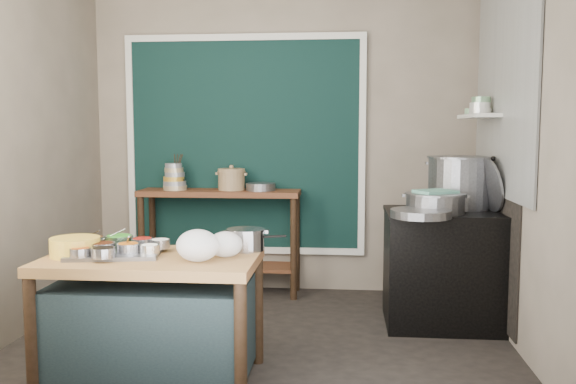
# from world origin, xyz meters

# --- Properties ---
(floor) EXTENTS (3.50, 3.00, 0.02)m
(floor) POSITION_xyz_m (0.00, 0.00, -0.01)
(floor) COLOR black
(floor) RESTS_ON ground
(back_wall) EXTENTS (3.50, 0.02, 2.80)m
(back_wall) POSITION_xyz_m (0.00, 1.51, 1.40)
(back_wall) COLOR gray
(back_wall) RESTS_ON floor
(left_wall) EXTENTS (0.02, 3.00, 2.80)m
(left_wall) POSITION_xyz_m (-1.76, 0.00, 1.40)
(left_wall) COLOR gray
(left_wall) RESTS_ON floor
(right_wall) EXTENTS (0.02, 3.00, 2.80)m
(right_wall) POSITION_xyz_m (1.76, 0.00, 1.40)
(right_wall) COLOR gray
(right_wall) RESTS_ON floor
(curtain_panel) EXTENTS (2.10, 0.02, 1.90)m
(curtain_panel) POSITION_xyz_m (-0.35, 1.47, 1.35)
(curtain_panel) COLOR black
(curtain_panel) RESTS_ON back_wall
(curtain_frame) EXTENTS (2.22, 0.03, 2.02)m
(curtain_frame) POSITION_xyz_m (-0.35, 1.46, 1.35)
(curtain_frame) COLOR beige
(curtain_frame) RESTS_ON back_wall
(tile_panel) EXTENTS (0.02, 1.70, 1.70)m
(tile_panel) POSITION_xyz_m (1.74, 0.55, 1.85)
(tile_panel) COLOR #B2B2AA
(tile_panel) RESTS_ON right_wall
(soot_patch) EXTENTS (0.01, 1.30, 1.30)m
(soot_patch) POSITION_xyz_m (1.74, 0.65, 0.70)
(soot_patch) COLOR black
(soot_patch) RESTS_ON right_wall
(wall_shelf) EXTENTS (0.22, 0.70, 0.03)m
(wall_shelf) POSITION_xyz_m (1.63, 0.85, 1.60)
(wall_shelf) COLOR beige
(wall_shelf) RESTS_ON right_wall
(prep_table) EXTENTS (1.25, 0.72, 0.75)m
(prep_table) POSITION_xyz_m (-0.55, -0.68, 0.38)
(prep_table) COLOR olive
(prep_table) RESTS_ON floor
(back_counter) EXTENTS (1.45, 0.40, 0.95)m
(back_counter) POSITION_xyz_m (-0.55, 1.28, 0.47)
(back_counter) COLOR #542A18
(back_counter) RESTS_ON floor
(stove_block) EXTENTS (0.90, 0.68, 0.85)m
(stove_block) POSITION_xyz_m (1.35, 0.55, 0.42)
(stove_block) COLOR black
(stove_block) RESTS_ON floor
(stove_top) EXTENTS (0.92, 0.69, 0.03)m
(stove_top) POSITION_xyz_m (1.35, 0.55, 0.86)
(stove_top) COLOR black
(stove_top) RESTS_ON stove_block
(condiment_tray) EXTENTS (0.58, 0.46, 0.02)m
(condiment_tray) POSITION_xyz_m (-0.78, -0.67, 0.76)
(condiment_tray) COLOR gray
(condiment_tray) RESTS_ON prep_table
(condiment_bowls) EXTENTS (0.57, 0.48, 0.07)m
(condiment_bowls) POSITION_xyz_m (-0.80, -0.65, 0.80)
(condiment_bowls) COLOR gray
(condiment_bowls) RESTS_ON condiment_tray
(yellow_basin) EXTENTS (0.35, 0.35, 0.11)m
(yellow_basin) POSITION_xyz_m (-1.00, -0.71, 0.81)
(yellow_basin) COLOR gold
(yellow_basin) RESTS_ON prep_table
(saucepan) EXTENTS (0.31, 0.31, 0.13)m
(saucepan) POSITION_xyz_m (-0.03, -0.44, 0.82)
(saucepan) COLOR gray
(saucepan) RESTS_ON prep_table
(plastic_bag_a) EXTENTS (0.31, 0.29, 0.18)m
(plastic_bag_a) POSITION_xyz_m (-0.25, -0.79, 0.84)
(plastic_bag_a) COLOR white
(plastic_bag_a) RESTS_ON prep_table
(plastic_bag_b) EXTENTS (0.22, 0.19, 0.15)m
(plastic_bag_b) POSITION_xyz_m (-0.11, -0.66, 0.83)
(plastic_bag_b) COLOR white
(plastic_bag_b) RESTS_ON prep_table
(bowl_stack) EXTENTS (0.21, 0.21, 0.24)m
(bowl_stack) POSITION_xyz_m (-0.96, 1.26, 1.06)
(bowl_stack) COLOR tan
(bowl_stack) RESTS_ON back_counter
(utensil_cup) EXTENTS (0.22, 0.22, 0.10)m
(utensil_cup) POSITION_xyz_m (-0.94, 1.30, 1.00)
(utensil_cup) COLOR gray
(utensil_cup) RESTS_ON back_counter
(ceramic_crock) EXTENTS (0.31, 0.31, 0.17)m
(ceramic_crock) POSITION_xyz_m (-0.44, 1.29, 1.04)
(ceramic_crock) COLOR olive
(ceramic_crock) RESTS_ON back_counter
(wide_bowl) EXTENTS (0.32, 0.32, 0.07)m
(wide_bowl) POSITION_xyz_m (-0.18, 1.28, 0.98)
(wide_bowl) COLOR gray
(wide_bowl) RESTS_ON back_counter
(stock_pot) EXTENTS (0.69, 0.69, 0.41)m
(stock_pot) POSITION_xyz_m (1.47, 0.74, 1.08)
(stock_pot) COLOR gray
(stock_pot) RESTS_ON stove_top
(pot_lid) EXTENTS (0.18, 0.43, 0.41)m
(pot_lid) POSITION_xyz_m (1.66, 0.54, 1.08)
(pot_lid) COLOR gray
(pot_lid) RESTS_ON stove_top
(steamer) EXTENTS (0.50, 0.50, 0.15)m
(steamer) POSITION_xyz_m (1.24, 0.43, 0.95)
(steamer) COLOR gray
(steamer) RESTS_ON stove_top
(green_cloth) EXTENTS (0.34, 0.32, 0.02)m
(green_cloth) POSITION_xyz_m (1.24, 0.43, 1.04)
(green_cloth) COLOR #609A8F
(green_cloth) RESTS_ON steamer
(shallow_pan) EXTENTS (0.43, 0.43, 0.06)m
(shallow_pan) POSITION_xyz_m (1.11, 0.18, 0.91)
(shallow_pan) COLOR gray
(shallow_pan) RESTS_ON stove_top
(shelf_bowl_stack) EXTENTS (0.17, 0.17, 0.13)m
(shelf_bowl_stack) POSITION_xyz_m (1.63, 0.82, 1.68)
(shelf_bowl_stack) COLOR silver
(shelf_bowl_stack) RESTS_ON wall_shelf
(shelf_bowl_green) EXTENTS (0.19, 0.19, 0.05)m
(shelf_bowl_green) POSITION_xyz_m (1.63, 1.06, 1.64)
(shelf_bowl_green) COLOR gray
(shelf_bowl_green) RESTS_ON wall_shelf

